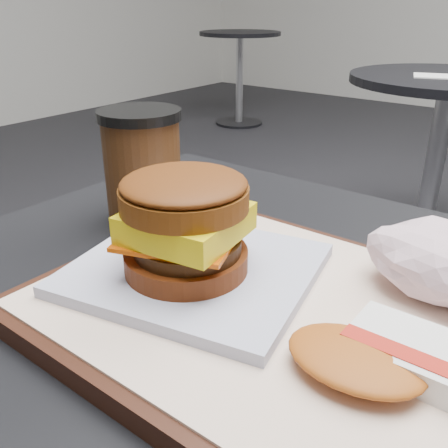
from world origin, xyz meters
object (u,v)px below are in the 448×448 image
serving_tray (284,318)px  hash_brown (391,357)px  coffee_cup (143,165)px  neighbor_table (441,131)px  crumpled_wrapper (448,262)px  breakfast_sandwich (188,235)px

serving_tray → hash_brown: 0.09m
coffee_cup → neighbor_table: coffee_cup is taller
serving_tray → crumpled_wrapper: 0.13m
serving_tray → crumpled_wrapper: bearing=47.5°
serving_tray → breakfast_sandwich: 0.10m
crumpled_wrapper → neighbor_table: size_ratio=0.16×
breakfast_sandwich → coffee_cup: coffee_cup is taller
breakfast_sandwich → crumpled_wrapper: bearing=31.7°
serving_tray → crumpled_wrapper: crumpled_wrapper is taller
breakfast_sandwich → hash_brown: size_ratio=1.85×
breakfast_sandwich → hash_brown: bearing=-2.9°
hash_brown → neighbor_table: hash_brown is taller
breakfast_sandwich → neighbor_table: breakfast_sandwich is taller
neighbor_table → crumpled_wrapper: bearing=-75.3°
breakfast_sandwich → coffee_cup: size_ratio=1.77×
hash_brown → coffee_cup: size_ratio=0.95×
breakfast_sandwich → hash_brown: breakfast_sandwich is taller
hash_brown → serving_tray: bearing=166.9°
serving_tray → hash_brown: size_ratio=3.18×
crumpled_wrapper → coffee_cup: bearing=-177.7°
breakfast_sandwich → crumpled_wrapper: (0.17, 0.11, -0.01)m
serving_tray → neighbor_table: bearing=101.0°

